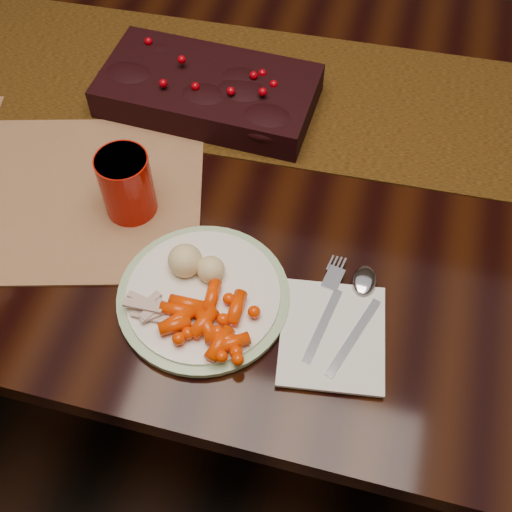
% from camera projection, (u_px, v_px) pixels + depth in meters
% --- Properties ---
extents(floor, '(5.00, 5.00, 0.00)m').
position_uv_depth(floor, '(267.00, 347.00, 1.68)').
color(floor, black).
rests_on(floor, ground).
extents(dining_table, '(1.80, 1.00, 0.75)m').
position_uv_depth(dining_table, '(269.00, 269.00, 1.37)').
color(dining_table, black).
rests_on(dining_table, floor).
extents(table_runner, '(1.64, 0.40, 0.00)m').
position_uv_depth(table_runner, '(318.00, 99.00, 1.12)').
color(table_runner, '#3E2B0E').
rests_on(table_runner, dining_table).
extents(centerpiece, '(0.37, 0.20, 0.07)m').
position_uv_depth(centerpiece, '(208.00, 87.00, 1.08)').
color(centerpiece, black).
rests_on(centerpiece, table_runner).
extents(placemat_main, '(0.52, 0.44, 0.00)m').
position_uv_depth(placemat_main, '(56.00, 196.00, 0.99)').
color(placemat_main, brown).
rests_on(placemat_main, dining_table).
extents(dinner_plate, '(0.25, 0.25, 0.01)m').
position_uv_depth(dinner_plate, '(203.00, 296.00, 0.88)').
color(dinner_plate, white).
rests_on(dinner_plate, placemat_main).
extents(baby_carrots, '(0.13, 0.12, 0.02)m').
position_uv_depth(baby_carrots, '(208.00, 315.00, 0.84)').
color(baby_carrots, '#E53300').
rests_on(baby_carrots, dinner_plate).
extents(mashed_potatoes, '(0.10, 0.09, 0.05)m').
position_uv_depth(mashed_potatoes, '(202.00, 258.00, 0.88)').
color(mashed_potatoes, beige).
rests_on(mashed_potatoes, dinner_plate).
extents(turkey_shreds, '(0.08, 0.07, 0.01)m').
position_uv_depth(turkey_shreds, '(150.00, 306.00, 0.85)').
color(turkey_shreds, tan).
rests_on(turkey_shreds, dinner_plate).
extents(napkin, '(0.16, 0.18, 0.01)m').
position_uv_depth(napkin, '(332.00, 335.00, 0.85)').
color(napkin, white).
rests_on(napkin, placemat_main).
extents(fork, '(0.05, 0.15, 0.00)m').
position_uv_depth(fork, '(325.00, 313.00, 0.86)').
color(fork, silver).
rests_on(fork, napkin).
extents(spoon, '(0.09, 0.17, 0.00)m').
position_uv_depth(spoon, '(357.00, 319.00, 0.86)').
color(spoon, '#B4B0D3').
rests_on(spoon, napkin).
extents(red_cup, '(0.09, 0.09, 0.11)m').
position_uv_depth(red_cup, '(127.00, 185.00, 0.93)').
color(red_cup, '#A80F04').
rests_on(red_cup, placemat_main).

